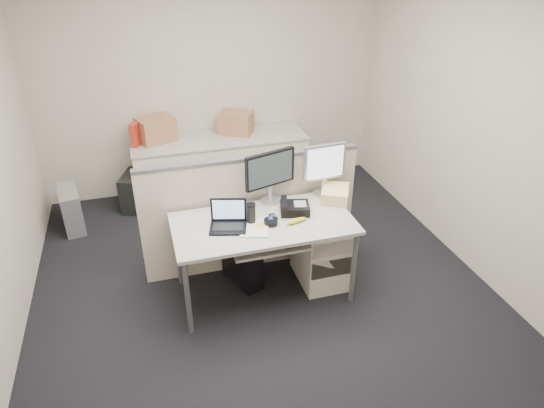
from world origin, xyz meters
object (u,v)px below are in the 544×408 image
object	(u,v)px
desk	(263,229)
desk_phone	(295,208)
laptop	(228,217)
monitor_main	(270,177)

from	to	relation	value
desk	desk_phone	world-z (taller)	desk_phone
desk	laptop	world-z (taller)	laptop
monitor_main	laptop	world-z (taller)	monitor_main
monitor_main	desk_phone	size ratio (longest dim) A/B	1.95
monitor_main	laptop	distance (m)	0.58
monitor_main	laptop	xyz separation A→B (m)	(-0.45, -0.34, -0.13)
laptop	monitor_main	bearing A→B (deg)	52.57
desk	laptop	bearing A→B (deg)	-176.19
desk_phone	laptop	bearing A→B (deg)	-156.37
monitor_main	desk	bearing A→B (deg)	-132.11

